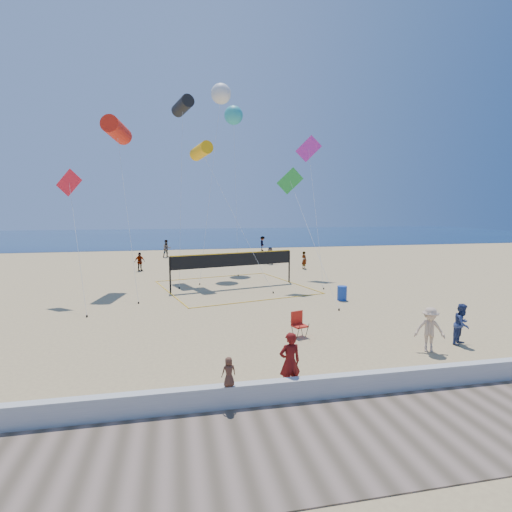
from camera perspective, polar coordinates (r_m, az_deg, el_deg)
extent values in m
plane|color=tan|center=(14.18, 3.47, -14.37)|extent=(120.00, 120.00, 0.00)
cube|color=#10224D|center=(75.00, -9.07, 2.90)|extent=(140.00, 50.00, 0.03)
cube|color=silver|center=(11.43, 7.63, -18.22)|extent=(32.00, 0.30, 0.60)
cube|color=#796152|center=(9.92, 11.80, -24.35)|extent=(32.00, 3.60, 0.03)
imported|color=#610E0D|center=(11.52, 4.85, -14.92)|extent=(0.67, 0.48, 1.73)
imported|color=#563122|center=(10.62, -3.91, -16.17)|extent=(0.41, 0.30, 0.76)
imported|color=navy|center=(17.13, 27.35, -8.63)|extent=(0.95, 0.89, 1.56)
imported|color=tan|center=(15.79, 23.56, -9.61)|extent=(1.20, 0.99, 1.62)
imported|color=gray|center=(33.92, -16.29, -0.79)|extent=(0.96, 0.79, 1.53)
imported|color=gray|center=(36.54, 2.03, 0.04)|extent=(1.52, 0.88, 1.56)
imported|color=gray|center=(33.96, 6.89, -0.59)|extent=(0.54, 0.64, 1.48)
imported|color=gray|center=(42.62, -12.64, 1.04)|extent=(1.06, 0.93, 1.82)
imported|color=gray|center=(48.00, 0.94, 1.80)|extent=(0.97, 1.27, 1.75)
cube|color=red|center=(16.27, 6.27, -9.91)|extent=(0.66, 0.63, 0.06)
cube|color=red|center=(16.36, 5.84, -8.74)|extent=(0.53, 0.20, 0.54)
cylinder|color=black|center=(16.06, 6.02, -10.88)|extent=(0.10, 0.27, 0.70)
cylinder|color=black|center=(16.37, 5.22, -10.52)|extent=(0.10, 0.27, 0.70)
cylinder|color=black|center=(16.30, 7.30, -10.63)|extent=(0.10, 0.27, 0.70)
cylinder|color=black|center=(16.60, 6.49, -10.28)|extent=(0.10, 0.27, 0.70)
cylinder|color=#183C9E|center=(22.89, 12.19, -5.21)|extent=(0.58, 0.58, 0.80)
cylinder|color=black|center=(24.64, -12.17, -2.68)|extent=(0.10, 0.10, 2.21)
cylinder|color=black|center=(27.69, 4.76, -1.50)|extent=(0.10, 0.10, 2.21)
cube|color=black|center=(25.78, -3.22, -0.56)|extent=(8.06, 1.98, 0.83)
cube|color=yellow|center=(25.73, -3.22, 0.42)|extent=(8.06, 1.99, 0.06)
cube|color=yellow|center=(22.38, 0.86, -6.35)|extent=(8.26, 2.05, 0.02)
cube|color=yellow|center=(29.89, -6.20, -3.02)|extent=(8.26, 2.05, 0.02)
cylinder|color=red|center=(28.19, -19.29, 16.61)|extent=(1.70, 2.90, 1.49)
cylinder|color=silver|center=(24.86, -18.00, 6.39)|extent=(1.47, 5.67, 10.03)
cylinder|color=black|center=(22.56, -16.44, -6.43)|extent=(0.08, 0.08, 0.10)
cylinder|color=black|center=(32.01, -10.43, 20.35)|extent=(1.70, 2.52, 1.27)
cylinder|color=silver|center=(28.36, -10.66, 9.22)|extent=(0.65, 5.57, 12.60)
cylinder|color=black|center=(26.05, -10.92, -4.49)|extent=(0.08, 0.08, 0.10)
cylinder|color=#F9B10C|center=(28.42, -7.83, 14.65)|extent=(1.55, 2.32, 1.17)
cylinder|color=silver|center=(25.83, -3.01, 5.53)|extent=(3.84, 5.14, 8.96)
cylinder|color=black|center=(24.24, 2.48, -5.23)|extent=(0.08, 0.08, 0.10)
cube|color=red|center=(24.64, -25.15, 9.47)|extent=(1.48, 0.47, 1.52)
cylinder|color=silver|center=(22.39, -24.17, 1.54)|extent=(1.49, 4.38, 6.48)
cylinder|color=black|center=(20.66, -23.01, -7.92)|extent=(0.08, 0.08, 0.10)
cube|color=green|center=(25.97, 4.89, 10.65)|extent=(1.73, 0.31, 1.72)
cylinder|color=silver|center=(22.99, 7.95, 2.62)|extent=(0.71, 6.52, 6.81)
cylinder|color=black|center=(20.67, 11.77, -7.50)|extent=(0.08, 0.08, 0.10)
cube|color=#C22AAC|center=(31.66, 7.52, 14.95)|extent=(1.90, 0.69, 1.99)
cylinder|color=silver|center=(28.28, 8.49, 6.20)|extent=(0.99, 6.17, 9.56)
cylinder|color=black|center=(25.74, 9.65, -4.60)|extent=(0.08, 0.08, 0.10)
sphere|color=silver|center=(33.65, -5.03, 22.09)|extent=(1.73, 1.73, 1.57)
cylinder|color=silver|center=(29.59, -6.43, 10.48)|extent=(2.27, 5.69, 13.93)
cylinder|color=black|center=(27.10, -8.05, -4.00)|extent=(0.08, 0.08, 0.10)
sphere|color=teal|center=(35.12, -3.22, 19.44)|extent=(1.82, 1.82, 1.55)
cylinder|color=silver|center=(32.08, -2.91, 9.16)|extent=(0.42, 4.46, 12.72)
cylinder|color=black|center=(30.26, -2.56, -2.79)|extent=(0.08, 0.08, 0.10)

